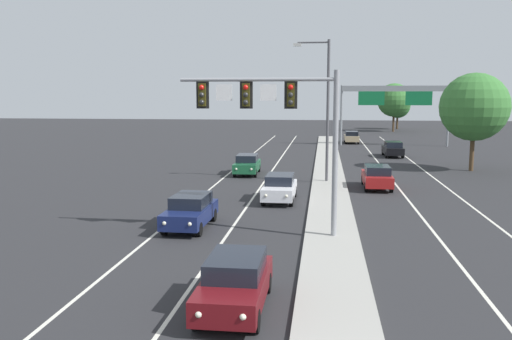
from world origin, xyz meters
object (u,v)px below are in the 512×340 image
Objects in this scene: car_oncoming_darkred at (235,282)px; car_receding_tan at (351,137)px; overhead_signal_mast at (280,114)px; car_oncoming_navy at (190,211)px; car_oncoming_white at (280,187)px; tree_far_right_c at (474,107)px; street_lamp_median at (325,102)px; car_receding_red at (377,177)px; car_receding_black at (393,149)px; tree_far_right_b at (394,100)px; car_oncoming_green at (247,164)px; tree_far_right_a at (398,106)px; highway_sign_gantry at (395,96)px.

car_oncoming_darkred is 57.49m from car_receding_tan.
overhead_signal_mast is 6.50m from car_oncoming_navy.
car_oncoming_white is 0.55× the size of tree_far_right_c.
street_lamp_median is 9.09m from car_oncoming_white.
car_receding_red is 1.00× the size of car_receding_black.
tree_far_right_b is at bearing 77.35° from car_oncoming_white.
overhead_signal_mast is at bearing -15.62° from car_oncoming_navy.
car_oncoming_green is 0.67× the size of tree_far_right_a.
car_oncoming_navy and car_oncoming_green have the same top height.
overhead_signal_mast is 0.54× the size of highway_sign_gantry.
car_oncoming_darkred and car_oncoming_navy have the same top height.
car_oncoming_white is at bearing -102.62° from tree_far_right_a.
tree_far_right_c is (14.85, 15.00, 4.49)m from car_oncoming_white.
tree_far_right_a is 0.83× the size of tree_far_right_c.
tree_far_right_b is at bearing 71.55° from car_oncoming_green.
tree_far_right_c reaches higher than car_receding_black.
car_oncoming_green is 1.01× the size of car_receding_tan.
car_oncoming_green is at bearing -132.48° from car_receding_black.
tree_far_right_b is at bearing 83.10° from highway_sign_gantry.
car_oncoming_green is at bearing -107.76° from tree_far_right_a.
car_oncoming_white is 1.00× the size of car_receding_black.
car_oncoming_navy is at bearing -104.25° from tree_far_right_b.
tree_far_right_b is 1.02× the size of tree_far_right_c.
street_lamp_median is 2.22× the size of car_oncoming_green.
car_oncoming_green is 11.12m from car_receding_red.
car_receding_tan is 0.67× the size of tree_far_right_a.
car_receding_tan is 27.29m from tree_far_right_c.
car_oncoming_darkred is 1.00× the size of car_receding_red.
street_lamp_median is 2.24× the size of car_oncoming_darkred.
tree_far_right_b is (8.30, 24.00, 4.62)m from car_receding_tan.
car_receding_red is at bearing 74.30° from car_oncoming_darkred.
tree_far_right_c reaches higher than car_receding_red.
car_oncoming_darkred is at bearing -89.85° from car_oncoming_white.
tree_far_right_a is (9.86, 31.12, 3.56)m from car_receding_tan.
car_oncoming_white is at bearing -98.67° from car_receding_tan.
car_oncoming_darkred is 16.68m from car_oncoming_white.
overhead_signal_mast is 1.60× the size of car_oncoming_green.
car_oncoming_white is 1.00× the size of car_receding_red.
car_receding_tan is at bearing 72.06° from car_oncoming_green.
highway_sign_gantry is (5.01, 32.16, 5.34)m from car_receding_red.
car_oncoming_navy is at bearing -113.79° from street_lamp_median.
street_lamp_median is 14.56m from tree_far_right_c.
car_oncoming_darkred is 1.00× the size of car_oncoming_white.
car_oncoming_darkred is 35.25m from tree_far_right_c.
tree_far_right_a is at bearing 81.56° from car_receding_red.
tree_far_right_b is at bearing 90.43° from tree_far_right_c.
car_receding_black is 0.54× the size of tree_far_right_b.
highway_sign_gantry is at bearing -32.13° from car_receding_tan.
tree_far_right_c is at bearing 64.96° from car_oncoming_darkred.
car_oncoming_white and car_receding_black have the same top height.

